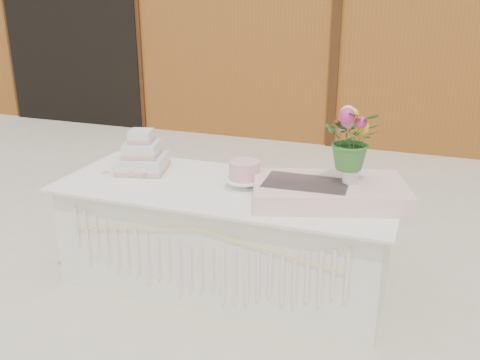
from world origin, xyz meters
TOP-DOWN VIEW (x-y plane):
  - ground at (0.00, 0.00)m, footprint 80.00×80.00m
  - barn at (-0.01, 5.99)m, footprint 12.60×4.60m
  - cake_table at (0.00, -0.00)m, footprint 2.40×1.00m
  - wedding_cake at (-0.72, 0.11)m, footprint 0.43×0.43m
  - pink_cake_stand at (0.13, 0.02)m, footprint 0.27×0.27m
  - satin_runner at (0.74, -0.00)m, footprint 1.12×0.84m
  - flower_vase at (0.86, 0.05)m, footprint 0.10×0.10m
  - bouquet at (0.86, 0.05)m, footprint 0.39×0.35m
  - loose_flowers at (-0.98, 0.11)m, footprint 0.26×0.36m

SIDE VIEW (x-z plane):
  - ground at x=0.00m, z-range 0.00..0.00m
  - cake_table at x=0.00m, z-range 0.00..0.77m
  - loose_flowers at x=-0.98m, z-range 0.77..0.79m
  - satin_runner at x=0.74m, z-range 0.77..0.89m
  - wedding_cake at x=-0.72m, z-range 0.72..1.04m
  - pink_cake_stand at x=0.13m, z-range 0.78..0.98m
  - flower_vase at x=0.86m, z-range 0.89..1.03m
  - bouquet at x=0.86m, z-range 1.03..1.43m
  - barn at x=-0.01m, z-range 0.03..3.33m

